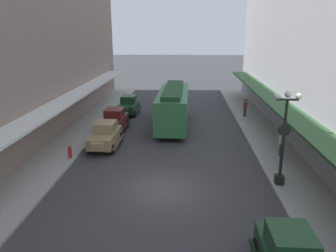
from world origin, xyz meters
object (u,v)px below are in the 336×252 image
parked_car_1 (128,105)px  lamp_post_with_clock (284,134)px  parked_car_0 (105,135)px  parked_car_2 (114,120)px  pedestrian_0 (282,144)px  fire_hydrant (70,152)px  pedestrian_1 (245,108)px  streetcar (173,105)px

parked_car_1 → lamp_post_with_clock: (11.04, -15.71, 2.04)m
parked_car_0 → parked_car_2: size_ratio=0.99×
lamp_post_with_clock → pedestrian_0: size_ratio=3.15×
parked_car_2 → fire_hydrant: (-1.50, -6.75, -0.38)m
lamp_post_with_clock → pedestrian_1: bearing=87.7°
streetcar → pedestrian_1: (6.87, 3.15, -0.89)m
lamp_post_with_clock → parked_car_1: bearing=125.1°
parked_car_0 → fire_hydrant: size_ratio=5.22×
streetcar → pedestrian_1: size_ratio=5.77×
parked_car_1 → fire_hydrant: 12.75m
streetcar → pedestrian_0: streetcar is taller
parked_car_1 → pedestrian_0: parked_car_1 is taller
parked_car_0 → fire_hydrant: 3.16m
parked_car_1 → lamp_post_with_clock: lamp_post_with_clock is taller
lamp_post_with_clock → pedestrian_0: 4.82m
parked_car_1 → streetcar: size_ratio=0.44×
fire_hydrant → pedestrian_0: bearing=4.6°
parked_car_1 → pedestrian_1: 11.67m
fire_hydrant → parked_car_1: bearing=82.3°
parked_car_0 → streetcar: 7.54m
parked_car_1 → pedestrian_1: size_ratio=2.55×
streetcar → fire_hydrant: 10.68m
lamp_post_with_clock → fire_hydrant: bearing=166.4°
parked_car_0 → fire_hydrant: parked_car_0 is taller
parked_car_0 → pedestrian_1: 14.64m
pedestrian_0 → pedestrian_1: bearing=93.5°
lamp_post_with_clock → pedestrian_0: lamp_post_with_clock is taller
parked_car_2 → parked_car_1: bearing=87.9°
pedestrian_1 → pedestrian_0: bearing=-86.5°
parked_car_0 → parked_car_1: 10.01m
fire_hydrant → pedestrian_1: bearing=40.9°
fire_hydrant → pedestrian_1: 17.65m
lamp_post_with_clock → parked_car_2: bearing=138.8°
parked_car_1 → pedestrian_0: bearing=-43.2°
parked_car_0 → pedestrian_0: size_ratio=2.61×
parked_car_1 → parked_car_2: size_ratio=0.99×
pedestrian_1 → parked_car_0: bearing=-142.4°
parked_car_0 → lamp_post_with_clock: (11.01, -5.70, 2.04)m
parked_car_2 → lamp_post_with_clock: lamp_post_with_clock is taller
parked_car_2 → pedestrian_1: 12.77m
lamp_post_with_clock → streetcar: bearing=118.7°
parked_car_1 → parked_car_2: 5.88m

